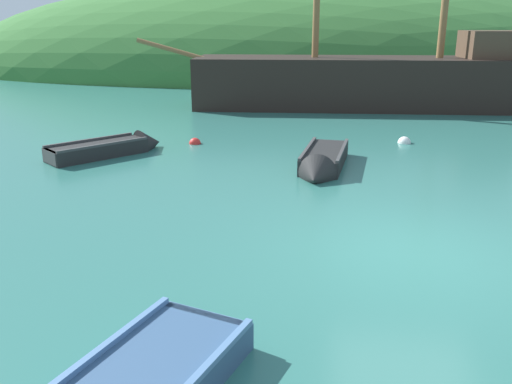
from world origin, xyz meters
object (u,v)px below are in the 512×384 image
at_px(sailing_ship, 384,89).
at_px(buoy_white, 404,143).
at_px(rowboat_outer_right, 112,150).
at_px(buoy_red, 195,144).
at_px(rowboat_outer_left, 322,164).

height_order(sailing_ship, buoy_white, sailing_ship).
distance_m(rowboat_outer_right, buoy_white, 8.82).
bearing_deg(buoy_red, buoy_white, 9.10).
height_order(rowboat_outer_right, buoy_red, rowboat_outer_right).
relative_size(buoy_white, buoy_red, 1.11).
bearing_deg(rowboat_outer_right, rowboat_outer_left, -58.27).
relative_size(sailing_ship, rowboat_outer_right, 5.84).
xyz_separation_m(buoy_white, buoy_red, (-6.42, -1.03, 0.00)).
distance_m(sailing_ship, buoy_white, 7.24).
relative_size(rowboat_outer_right, rowboat_outer_left, 0.93).
bearing_deg(buoy_red, rowboat_outer_left, -31.96).
xyz_separation_m(rowboat_outer_right, buoy_white, (8.39, 2.72, -0.14)).
relative_size(sailing_ship, rowboat_outer_left, 5.46).
distance_m(buoy_white, buoy_red, 6.50).
height_order(sailing_ship, rowboat_outer_left, sailing_ship).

